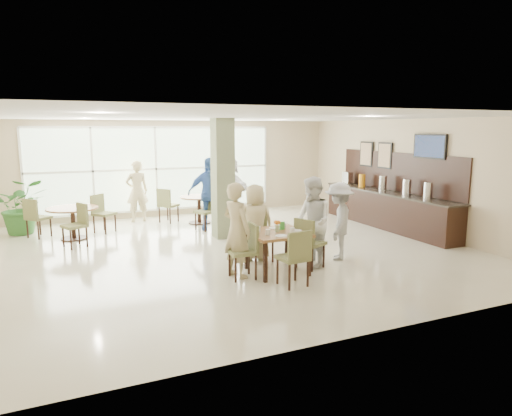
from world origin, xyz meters
name	(u,v)px	position (x,y,z in m)	size (l,w,h in m)	color
ground	(225,251)	(0.00, 0.00, 0.00)	(10.00, 10.00, 0.00)	beige
room_shell	(224,171)	(0.00, 0.00, 1.70)	(10.00, 10.00, 10.00)	white
window_bank	(156,169)	(-0.50, 4.46, 1.40)	(7.00, 0.04, 7.00)	silver
column	(223,179)	(0.40, 1.20, 1.40)	(0.45, 0.45, 2.80)	#64714F
main_table	(277,237)	(0.36, -1.77, 0.66)	(1.00, 1.00, 0.75)	brown
round_table_left	(73,214)	(-2.89, 2.42, 0.59)	(1.16, 1.16, 0.75)	brown
round_table_right	(199,203)	(0.34, 2.99, 0.56)	(1.04, 1.04, 0.75)	brown
chairs_main_table	(276,247)	(0.35, -1.77, 0.47)	(1.92, 1.98, 0.95)	olive
chairs_table_left	(73,219)	(-2.90, 2.46, 0.47)	(2.12, 1.94, 0.95)	olive
chairs_table_right	(199,206)	(0.33, 3.02, 0.47)	(2.16, 1.97, 0.95)	olive
tabletop_clutter	(279,228)	(0.39, -1.78, 0.81)	(0.79, 0.80, 0.21)	white
buffet_counter	(387,206)	(4.70, 0.51, 0.55)	(0.64, 4.70, 1.95)	black
wall_tv	(430,146)	(4.94, -0.60, 2.15)	(0.06, 1.00, 0.58)	black
framed_art_a	(385,155)	(4.95, 1.00, 1.85)	(0.05, 0.55, 0.70)	black
framed_art_b	(366,154)	(4.95, 1.80, 1.85)	(0.05, 0.55, 0.70)	black
potted_plant	(22,206)	(-4.01, 3.52, 0.68)	(1.23, 1.23, 1.36)	#2E6428
teen_left	(237,230)	(-0.38, -1.69, 0.83)	(0.61, 0.40, 1.66)	tan
teen_far	(255,222)	(0.32, -0.88, 0.76)	(0.74, 0.40, 1.51)	tan
teen_right	(312,222)	(1.14, -1.67, 0.84)	(0.82, 0.64, 1.69)	white
teen_standing	(339,221)	(1.86, -1.47, 0.77)	(0.99, 0.57, 1.53)	#A8A8AA
adult_a	(209,194)	(0.36, 2.16, 0.92)	(1.08, 0.62, 1.85)	#3A63AF
adult_b	(229,188)	(1.26, 3.09, 0.90)	(1.67, 0.72, 1.80)	white
adult_standing	(137,191)	(-1.16, 3.90, 0.85)	(0.62, 0.41, 1.71)	tan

